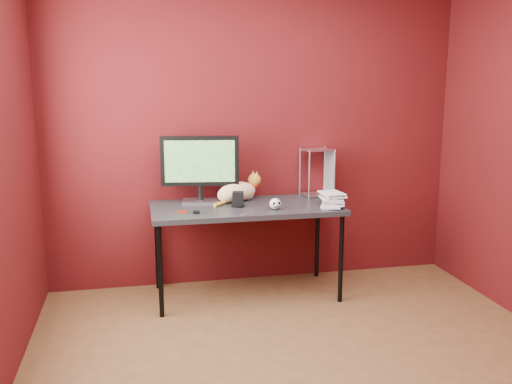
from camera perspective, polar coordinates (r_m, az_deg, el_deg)
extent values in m
cube|color=brown|center=(3.59, 5.90, -17.92)|extent=(3.50, 3.50, 0.01)
cube|color=#490D10|center=(4.84, -0.14, 6.06)|extent=(3.50, 0.02, 2.60)
cube|color=black|center=(4.54, -1.01, -1.61)|extent=(1.50, 0.70, 0.04)
cylinder|color=black|center=(4.28, -9.53, -7.83)|extent=(0.04, 0.04, 0.71)
cylinder|color=black|center=(4.55, 8.50, -6.63)|extent=(0.04, 0.04, 0.71)
cylinder|color=black|center=(4.85, -9.86, -5.50)|extent=(0.04, 0.04, 0.71)
cylinder|color=black|center=(5.09, 6.14, -4.58)|extent=(0.04, 0.04, 0.71)
cube|color=#BDBCC2|center=(4.66, -5.56, -0.91)|extent=(0.32, 0.24, 0.02)
cylinder|color=black|center=(4.65, -5.57, -0.04)|extent=(0.04, 0.04, 0.12)
cube|color=black|center=(4.60, -5.64, 3.10)|extent=(0.63, 0.13, 0.40)
cube|color=#154713|center=(4.60, -5.64, 3.10)|extent=(0.55, 0.09, 0.34)
ellipsoid|color=orange|center=(4.68, -1.88, 0.03)|extent=(0.38, 0.30, 0.16)
ellipsoid|color=orange|center=(4.63, -2.91, -0.29)|extent=(0.21, 0.20, 0.13)
sphere|color=white|center=(4.74, -0.86, -0.12)|extent=(0.11, 0.11, 0.11)
sphere|color=orange|center=(4.76, -0.17, 1.22)|extent=(0.11, 0.11, 0.11)
cone|color=orange|center=(4.73, 0.07, 1.83)|extent=(0.04, 0.04, 0.05)
cone|color=orange|center=(4.77, -0.32, 1.92)|extent=(0.04, 0.04, 0.05)
cylinder|color=red|center=(4.76, -0.32, 0.66)|extent=(0.08, 0.08, 0.01)
cylinder|color=orange|center=(4.55, -3.53, -1.15)|extent=(0.14, 0.15, 0.03)
ellipsoid|color=white|center=(4.40, 1.93, -1.18)|extent=(0.09, 0.09, 0.09)
ellipsoid|color=black|center=(4.36, 1.82, -1.16)|extent=(0.02, 0.01, 0.03)
ellipsoid|color=black|center=(4.36, 2.27, -1.14)|extent=(0.02, 0.01, 0.03)
cube|color=black|center=(4.36, 2.05, -1.48)|extent=(0.05, 0.01, 0.00)
cylinder|color=black|center=(4.50, -1.81, -1.38)|extent=(0.10, 0.10, 0.02)
cube|color=black|center=(4.48, -1.82, -0.64)|extent=(0.10, 0.09, 0.10)
imported|color=beige|center=(4.51, 6.64, -0.14)|extent=(0.23, 0.26, 0.21)
imported|color=beige|center=(4.47, 6.71, 2.52)|extent=(0.21, 0.25, 0.21)
imported|color=beige|center=(4.44, 6.77, 5.22)|extent=(0.20, 0.24, 0.21)
imported|color=beige|center=(4.42, 6.84, 7.95)|extent=(0.17, 0.23, 0.21)
imported|color=beige|center=(4.41, 6.90, 10.70)|extent=(0.16, 0.21, 0.21)
imported|color=beige|center=(4.42, 6.97, 13.45)|extent=(0.18, 0.23, 0.21)
cylinder|color=#BDBCC2|center=(4.78, 5.14, 1.75)|extent=(0.01, 0.01, 0.41)
cylinder|color=#BDBCC2|center=(4.85, 7.81, 1.84)|extent=(0.01, 0.01, 0.41)
cylinder|color=#BDBCC2|center=(4.96, 4.48, 2.13)|extent=(0.01, 0.01, 0.41)
cylinder|color=#BDBCC2|center=(5.03, 7.07, 2.21)|extent=(0.01, 0.01, 0.41)
cube|color=#BDBCC2|center=(4.94, 6.08, -0.23)|extent=(0.26, 0.22, 0.01)
cube|color=#BDBCC2|center=(4.87, 6.18, 4.23)|extent=(0.26, 0.22, 0.01)
cube|color=#99180B|center=(4.34, -7.37, -1.96)|extent=(0.08, 0.03, 0.02)
cube|color=black|center=(4.29, -5.98, -2.03)|extent=(0.05, 0.04, 0.02)
cylinder|color=#BDBCC2|center=(4.24, -1.27, -2.25)|extent=(0.04, 0.04, 0.00)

